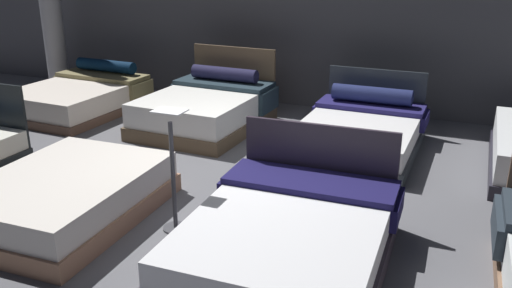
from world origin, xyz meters
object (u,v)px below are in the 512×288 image
Objects in this scene: bed_5 at (207,108)px; price_sign at (174,185)px; bed_2 at (289,238)px; bed_1 at (66,196)px; bed_4 at (78,97)px; bed_6 at (360,132)px.

bed_5 is 3.09m from price_sign.
price_sign reaches higher than bed_2.
price_sign reaches higher than bed_1.
bed_2 reaches higher than bed_4.
bed_1 is at bearing 179.55° from bed_2.
bed_4 is (-2.32, 3.00, 0.02)m from bed_1.
price_sign is (-1.12, -2.81, 0.22)m from bed_6.
bed_1 is 0.96× the size of bed_4.
bed_4 is 4.55m from bed_6.
bed_1 is 3.05m from bed_5.
bed_2 is 5.46m from bed_4.
bed_5 is 0.98× the size of bed_6.
bed_4 is at bearing 145.78° from bed_2.
price_sign is at bearing 171.33° from bed_2.
bed_5 is at bearing 126.01° from bed_2.
bed_6 is at bearing 1.34° from bed_5.
price_sign is (3.43, -2.82, 0.21)m from bed_4.
bed_1 is 0.96× the size of bed_2.
bed_5 reaches higher than bed_4.
bed_2 is 1.78× the size of price_sign.
bed_1 is 3.80m from bed_4.
bed_5 is at bearing 89.48° from bed_1.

